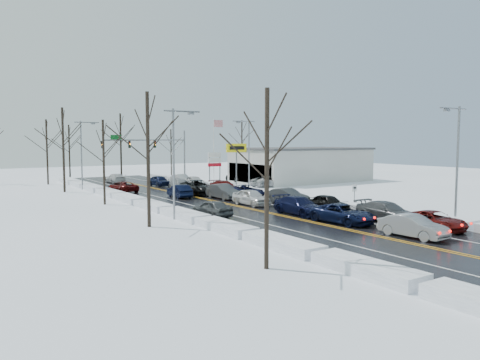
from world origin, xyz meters
TOP-DOWN VIEW (x-y plane):
  - ground at (0.00, 0.00)m, footprint 160.00×160.00m
  - road_surface at (0.00, 2.00)m, footprint 14.00×84.00m
  - snow_bank_left at (-7.60, 2.00)m, footprint 1.76×72.00m
  - snow_bank_right at (7.60, 2.00)m, footprint 1.76×72.00m
  - traffic_signal_mast at (3.45, 27.99)m, footprint 13.28×0.39m
  - tires_plus_sign at (10.50, 15.99)m, footprint 3.20×0.34m
  - used_vehicles_sign at (10.50, 22.00)m, footprint 2.20×0.22m
  - speed_limit_sign at (8.20, -8.00)m, footprint 0.55×0.09m
  - flagpole at (15.17, 30.00)m, footprint 1.87×1.20m
  - dealership_building at (23.98, 18.00)m, footprint 20.40×12.40m
  - streetlight_se at (8.30, -18.00)m, footprint 3.20×0.25m
  - streetlight_ne at (8.30, 10.00)m, footprint 3.20×0.25m
  - streetlight_sw at (-8.30, -4.00)m, footprint 3.20×0.25m
  - streetlight_nw at (-8.30, 24.00)m, footprint 3.20×0.25m
  - tree_left_a at (-11.00, -20.00)m, footprint 3.60×3.60m
  - tree_left_b at (-11.50, -6.00)m, footprint 4.00×4.00m
  - tree_left_c at (-10.50, 8.00)m, footprint 3.40×3.40m
  - tree_left_d at (-11.20, 22.00)m, footprint 4.20×4.20m
  - tree_left_e at (-10.80, 34.00)m, footprint 3.80×3.80m
  - tree_far_b at (-6.00, 41.00)m, footprint 3.60×3.60m
  - tree_far_c at (2.00, 39.00)m, footprint 4.40×4.40m
  - tree_far_d at (12.00, 40.50)m, footprint 3.40×3.40m
  - tree_far_e at (28.00, 41.00)m, footprint 4.20×4.20m
  - queued_car_1 at (1.64, -19.25)m, footprint 1.87×4.70m
  - queued_car_2 at (1.72, -12.84)m, footprint 2.80×5.50m
  - queued_car_3 at (1.68, -7.68)m, footprint 2.21×5.41m
  - queued_car_4 at (1.56, -0.54)m, footprint 2.05×4.74m
  - queued_car_5 at (1.84, 5.31)m, footprint 1.78×4.94m
  - queued_car_6 at (1.59, 10.76)m, footprint 3.25×6.30m
  - queued_car_7 at (1.93, 15.97)m, footprint 2.18×4.93m
  - queued_car_8 at (1.83, 22.58)m, footprint 2.07×4.53m
  - queued_car_10 at (5.32, -18.39)m, footprint 2.80×5.06m
  - queued_car_11 at (5.17, -14.26)m, footprint 2.21×5.43m
  - queued_car_12 at (5.29, -7.56)m, footprint 1.82×4.41m
  - queued_car_13 at (5.06, -1.92)m, footprint 2.32×5.02m
  - queued_car_14 at (5.25, 5.61)m, footprint 2.29×4.88m
  - queued_car_15 at (5.42, 10.93)m, footprint 2.17×4.99m
  - queued_car_16 at (5.34, 18.67)m, footprint 2.25×4.71m
  - queued_car_17 at (5.41, 22.98)m, footprint 1.76×4.64m
  - oncoming_car_0 at (-1.61, 9.15)m, footprint 1.92×4.54m
  - oncoming_car_1 at (-5.13, 17.91)m, footprint 2.83×5.09m
  - oncoming_car_2 at (-1.75, 30.91)m, footprint 2.01×4.92m
  - oncoming_car_3 at (-5.30, -4.61)m, footprint 2.12×4.40m
  - parked_car_0 at (14.16, 13.29)m, footprint 5.36×2.48m
  - parked_car_1 at (17.13, 16.89)m, footprint 2.14×4.76m
  - parked_car_2 at (15.03, 22.97)m, footprint 2.36×4.96m

SIDE VIEW (x-z plane):
  - ground at x=0.00m, z-range 0.00..0.00m
  - snow_bank_left at x=-7.60m, z-range -0.31..0.31m
  - snow_bank_right at x=7.60m, z-range -0.31..0.31m
  - queued_car_1 at x=1.64m, z-range -0.76..0.76m
  - queued_car_2 at x=1.72m, z-range -0.74..0.74m
  - queued_car_3 at x=1.68m, z-range -0.78..0.78m
  - queued_car_4 at x=1.56m, z-range -0.80..0.80m
  - queued_car_5 at x=1.84m, z-range -0.81..0.81m
  - queued_car_6 at x=1.59m, z-range -0.85..0.85m
  - queued_car_7 at x=1.93m, z-range -0.70..0.70m
  - queued_car_8 at x=1.83m, z-range -0.75..0.75m
  - queued_car_10 at x=5.32m, z-range -0.67..0.67m
  - queued_car_11 at x=5.17m, z-range -0.79..0.79m
  - queued_car_12 at x=5.29m, z-range -0.75..0.75m
  - queued_car_13 at x=5.06m, z-range -0.80..0.80m
  - queued_car_14 at x=5.25m, z-range -0.68..0.68m
  - queued_car_15 at x=5.42m, z-range -0.71..0.71m
  - queued_car_16 at x=5.34m, z-range -0.78..0.78m
  - queued_car_17 at x=5.41m, z-range -0.76..0.76m
  - oncoming_car_0 at x=-1.61m, z-range -0.73..0.73m
  - oncoming_car_1 at x=-5.13m, z-range -0.67..0.67m
  - oncoming_car_2 at x=-1.75m, z-range -0.71..0.71m
  - oncoming_car_3 at x=-5.30m, z-range -0.73..0.73m
  - parked_car_0 at x=14.16m, z-range -0.74..0.74m
  - parked_car_1 at x=17.13m, z-range -0.68..0.68m
  - parked_car_2 at x=15.03m, z-range -0.82..0.82m
  - road_surface at x=0.00m, z-range 0.00..0.01m
  - speed_limit_sign at x=8.20m, z-range 0.46..2.81m
  - dealership_building at x=23.98m, z-range 0.01..5.31m
  - used_vehicles_sign at x=10.50m, z-range 0.99..5.64m
  - tires_plus_sign at x=10.50m, z-range 1.99..7.99m
  - streetlight_se at x=8.30m, z-range 0.81..9.81m
  - streetlight_ne at x=8.30m, z-range 0.81..9.81m
  - streetlight_sw at x=-8.30m, z-range 0.81..9.81m
  - streetlight_nw at x=-8.30m, z-range 0.81..9.81m
  - traffic_signal_mast at x=3.45m, z-range 1.48..9.48m
  - flagpole at x=15.17m, z-range 0.93..10.93m
  - tree_left_c at x=-10.50m, z-range 1.69..10.19m
  - tree_far_d at x=12.00m, z-range 1.69..10.19m
  - tree_left_a at x=-11.00m, z-range 1.79..10.79m
  - tree_far_b at x=-6.00m, z-range 1.79..10.79m
  - tree_left_e at x=-10.80m, z-range 1.89..11.39m
  - tree_left_b at x=-11.50m, z-range 1.99..11.99m
  - tree_left_d at x=-11.20m, z-range 2.08..12.58m
  - tree_far_e at x=28.00m, z-range 2.08..12.58m
  - tree_far_c at x=2.00m, z-range 2.18..13.18m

